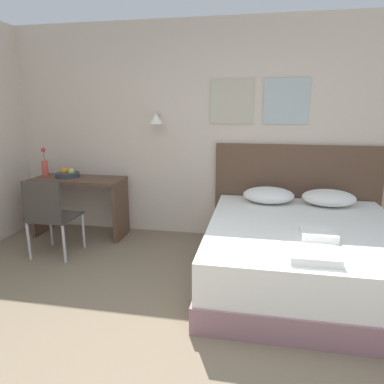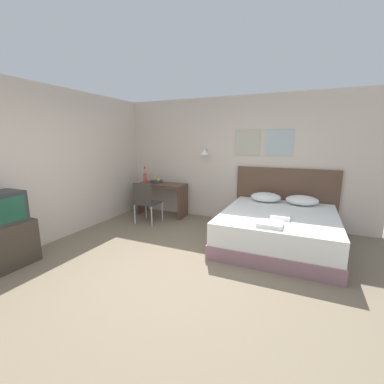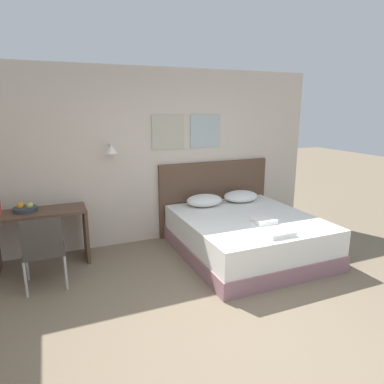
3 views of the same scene
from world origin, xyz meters
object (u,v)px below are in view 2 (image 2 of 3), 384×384
(headboard, at_px, (285,198))
(television, at_px, (2,208))
(flower_vase, at_px, (145,176))
(tv_stand, at_px, (7,245))
(folded_towel_near_foot, at_px, (281,216))
(pillow_left, at_px, (266,197))
(pillow_right, at_px, (302,200))
(bed, at_px, (278,229))
(fruit_bowl, at_px, (156,181))
(folded_towel_mid_bed, at_px, (270,224))
(desk_chair, at_px, (145,200))
(desk, at_px, (162,193))

(headboard, xyz_separation_m, television, (-3.37, -3.38, 0.25))
(television, bearing_deg, flower_vase, 86.43)
(tv_stand, distance_m, television, 0.53)
(tv_stand, bearing_deg, folded_towel_near_foot, 30.51)
(pillow_left, height_order, television, television)
(flower_vase, bearing_deg, pillow_left, -0.83)
(pillow_right, relative_size, flower_vase, 1.55)
(bed, bearing_deg, fruit_bowl, 164.52)
(headboard, height_order, fruit_bowl, headboard)
(folded_towel_mid_bed, bearing_deg, desk_chair, 163.08)
(bed, relative_size, desk, 1.77)
(headboard, relative_size, pillow_right, 3.38)
(bed, relative_size, flower_vase, 5.49)
(pillow_left, relative_size, pillow_right, 1.00)
(folded_towel_near_foot, xyz_separation_m, folded_towel_mid_bed, (-0.10, -0.45, 0.00))
(pillow_left, bearing_deg, flower_vase, 179.17)
(bed, distance_m, folded_towel_near_foot, 0.44)
(headboard, bearing_deg, television, -134.94)
(bed, height_order, pillow_left, pillow_left)
(folded_towel_near_foot, relative_size, television, 0.61)
(tv_stand, relative_size, television, 1.42)
(headboard, distance_m, folded_towel_near_foot, 1.36)
(pillow_right, distance_m, folded_towel_near_foot, 1.09)
(folded_towel_mid_bed, height_order, desk_chair, desk_chair)
(desk_chair, bearing_deg, bed, -0.93)
(folded_towel_near_foot, distance_m, desk_chair, 2.75)
(headboard, relative_size, pillow_left, 3.38)
(pillow_left, height_order, desk_chair, desk_chair)
(pillow_right, distance_m, tv_stand, 4.82)
(fruit_bowl, xyz_separation_m, television, (-0.50, -3.12, 0.05))
(pillow_left, relative_size, flower_vase, 1.55)
(bed, height_order, headboard, headboard)
(headboard, height_order, pillow_right, headboard)
(headboard, relative_size, fruit_bowl, 6.59)
(desk_chair, bearing_deg, folded_towel_mid_bed, -16.92)
(desk_chair, height_order, flower_vase, flower_vase)
(pillow_left, distance_m, tv_stand, 4.33)
(bed, height_order, fruit_bowl, fruit_bowl)
(desk, bearing_deg, folded_towel_near_foot, -20.96)
(tv_stand, bearing_deg, pillow_left, 45.23)
(bed, distance_m, tv_stand, 4.10)
(folded_towel_mid_bed, height_order, tv_stand, tv_stand)
(headboard, distance_m, flower_vase, 3.20)
(desk, bearing_deg, pillow_right, -0.09)
(folded_towel_near_foot, distance_m, television, 3.98)
(folded_towel_near_foot, height_order, television, television)
(bed, distance_m, headboard, 1.10)
(headboard, xyz_separation_m, flower_vase, (-3.17, -0.27, 0.29))
(folded_towel_near_foot, height_order, desk, desk)
(folded_towel_mid_bed, bearing_deg, fruit_bowl, 151.17)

